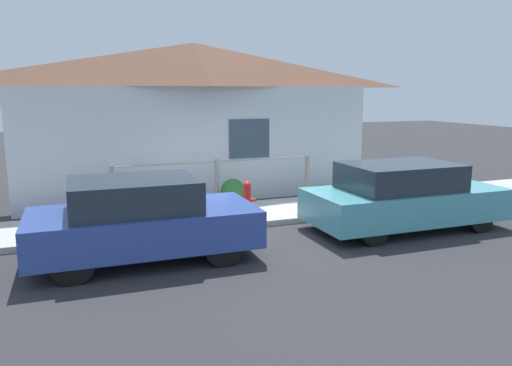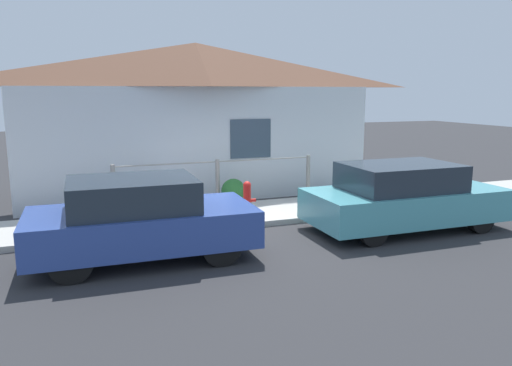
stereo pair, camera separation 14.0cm
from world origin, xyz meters
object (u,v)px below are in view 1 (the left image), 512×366
object	(u,v)px
fire_hydrant	(247,199)
potted_plant_by_fence	(127,199)
car_right	(403,197)
potted_plant_near_hydrant	(233,192)
car_left	(142,219)

from	to	relation	value
fire_hydrant	potted_plant_by_fence	size ratio (longest dim) A/B	1.35
car_right	potted_plant_near_hydrant	bearing A→B (deg)	135.37
potted_plant_by_fence	potted_plant_near_hydrant	bearing A→B (deg)	-1.12
fire_hydrant	potted_plant_by_fence	xyz separation A→B (m)	(-2.38, 1.24, -0.07)
fire_hydrant	car_left	bearing A→B (deg)	-147.30
potted_plant_near_hydrant	potted_plant_by_fence	distance (m)	2.45
fire_hydrant	potted_plant_near_hydrant	size ratio (longest dim) A/B	1.23
potted_plant_by_fence	car_right	bearing A→B (deg)	-28.46
fire_hydrant	potted_plant_by_fence	world-z (taller)	fire_hydrant
car_left	potted_plant_by_fence	world-z (taller)	car_left
car_left	fire_hydrant	bearing A→B (deg)	33.82
fire_hydrant	potted_plant_near_hydrant	distance (m)	1.20
fire_hydrant	car_right	bearing A→B (deg)	-29.18
car_right	potted_plant_by_fence	bearing A→B (deg)	152.00
car_left	potted_plant_by_fence	bearing A→B (deg)	88.98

